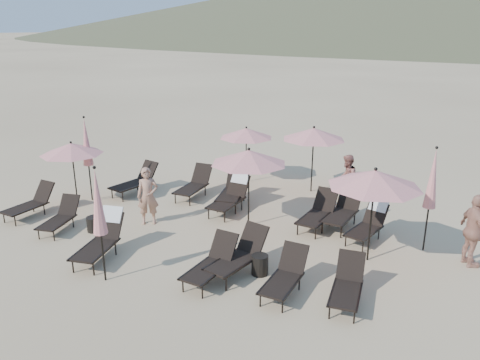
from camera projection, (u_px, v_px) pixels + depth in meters
The scene contains 28 objects.
ground at pixel (194, 268), 11.11m from camera, with size 800.00×800.00×0.00m, color #D6BA8C.
lounger_0 at pixel (31, 202), 14.05m from camera, with size 0.66×1.62×0.92m.
lounger_1 at pixel (60, 217), 13.09m from camera, with size 0.91×1.57×0.85m.
lounger_2 at pixel (101, 237), 11.52m from camera, with size 1.04×1.85×1.09m.
lounger_3 at pixel (212, 262), 10.48m from camera, with size 0.68×1.64×0.93m.
lounger_4 at pixel (285, 275), 9.97m from camera, with size 0.61×1.56×0.90m.
lounger_5 at pixel (347, 284), 9.63m from camera, with size 0.79×1.59×0.88m.
lounger_6 at pixel (136, 181), 15.94m from camera, with size 0.96×1.83×1.00m.
lounger_7 at pixel (194, 184), 15.63m from camera, with size 0.75×1.74×0.98m.
lounger_8 at pixel (231, 194), 14.44m from camera, with size 0.67×1.80×1.12m.
lounger_9 at pixel (233, 189), 15.04m from camera, with size 1.13×1.95×1.06m.
lounger_10 at pixel (343, 210), 13.36m from camera, with size 0.79×1.80×1.01m.
lounger_11 at pixel (369, 222), 12.52m from camera, with size 0.89×1.67×0.99m.
lounger_12 at pixel (239, 255), 10.78m from camera, with size 0.94×1.81×0.99m.
lounger_13 at pixel (318, 212), 13.26m from camera, with size 0.75×1.73×0.97m.
umbrella_open_0 at pixel (71, 149), 14.57m from camera, with size 1.94×1.94×2.08m.
umbrella_open_1 at pixel (249, 157), 12.88m from camera, with size 2.15×2.15×2.31m.
umbrella_open_2 at pixel (375, 179), 10.85m from camera, with size 2.21×2.21×2.38m.
umbrella_open_3 at pixel (246, 133), 16.72m from camera, with size 1.94×1.94×2.08m.
umbrella_open_4 at pixel (314, 134), 15.67m from camera, with size 2.15×2.15×2.31m.
umbrella_closed_0 at pixel (98, 203), 10.01m from camera, with size 0.32×0.32×2.70m.
umbrella_closed_1 at pixel (432, 179), 11.42m from camera, with size 0.32×0.32×2.75m.
umbrella_closed_2 at pixel (86, 142), 14.90m from camera, with size 0.33×0.33×2.80m.
side_table_0 at pixel (94, 224), 13.07m from camera, with size 0.41×0.41×0.42m, color black.
side_table_1 at pixel (260, 265), 10.78m from camera, with size 0.39×0.39×0.48m, color black.
beachgoer_a at pixel (148, 196), 13.39m from camera, with size 0.61×0.40×1.68m, color tan.
beachgoer_b at pixel (347, 178), 15.14m from camera, with size 0.76×0.59×1.57m, color #A86457.
beachgoer_c at pixel (474, 231), 10.99m from camera, with size 1.05×0.44×1.79m, color tan.
Camera 1 is at (5.57, -8.26, 5.46)m, focal length 35.00 mm.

